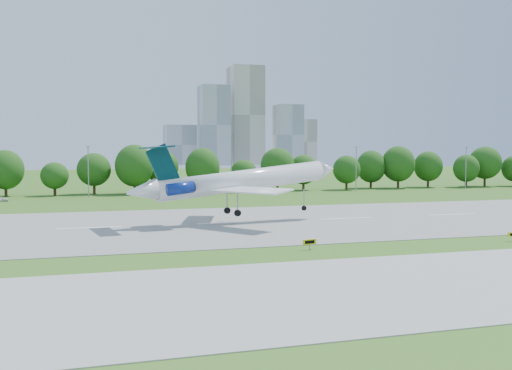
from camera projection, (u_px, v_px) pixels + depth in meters
The scene contains 9 objects.
ground at pixel (279, 251), 62.78m from camera, with size 600.00×600.00×0.00m, color #2E5516.
runway at pixel (226, 223), 86.71m from camera, with size 400.00×45.00×0.08m, color gray.
taxiway at pixel (351, 288), 45.54m from camera, with size 400.00×23.00×0.08m, color #ADADA8.
tree_line at pixel (167, 169), 150.49m from camera, with size 288.40×8.40×10.40m.
light_poles at pixel (162, 170), 140.20m from camera, with size 175.90×0.25×12.19m.
skyline at pixel (241, 127), 463.25m from camera, with size 127.00×52.00×80.00m.
airliner at pixel (233, 181), 86.34m from camera, with size 34.65×24.85×10.85m.
taxi_sign_centre at pixel (310, 242), 63.35m from camera, with size 1.69×0.53×1.19m.
service_vehicle_b at pixel (1, 199), 124.17m from camera, with size 1.28×3.18×1.08m, color silver.
Camera 1 is at (-20.04, -58.97, 10.98)m, focal length 40.00 mm.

